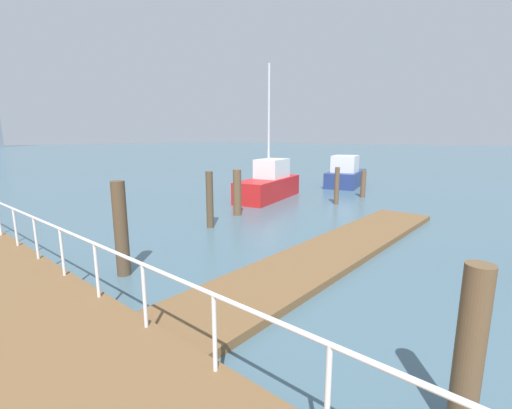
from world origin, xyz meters
name	(u,v)px	position (x,y,z in m)	size (l,w,h in m)	color
ground_plane	(85,221)	(0.00, 20.00, 0.00)	(300.00, 300.00, 0.00)	#476675
floating_dock	(333,252)	(2.91, 10.35, 0.09)	(12.83, 2.00, 0.18)	brown
boardwalk_railing	(214,311)	(-3.15, 8.80, 1.24)	(0.06, 28.98, 1.08)	white
dock_piling_0	(121,229)	(-1.81, 13.57, 1.17)	(0.33, 0.33, 2.35)	brown
dock_piling_1	(363,184)	(12.83, 13.80, 0.76)	(0.28, 0.28, 1.52)	brown
dock_piling_2	(337,186)	(9.95, 13.95, 0.94)	(0.24, 0.24, 1.88)	brown
dock_piling_3	(237,193)	(4.87, 16.04, 1.00)	(0.36, 0.36, 2.00)	brown
dock_piling_4	(469,354)	(-1.72, 6.24, 1.03)	(0.30, 0.30, 2.07)	brown
dock_piling_5	(210,200)	(2.68, 15.37, 1.06)	(0.27, 0.27, 2.12)	brown
moored_boat_0	(269,184)	(9.05, 17.58, 0.83)	(5.40, 2.76, 7.12)	red
moored_boat_1	(346,175)	(16.52, 16.67, 0.78)	(5.06, 3.05, 2.13)	navy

